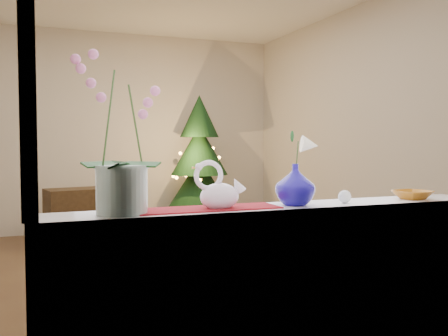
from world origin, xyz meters
The scene contains 16 objects.
ground centered at (0.00, 0.00, 0.00)m, with size 5.00×5.00×0.00m, color #3C2518.
wall_back centered at (0.00, 2.50, 1.35)m, with size 4.50×0.10×2.70m, color beige.
wall_front centered at (0.00, -2.50, 1.35)m, with size 4.50×0.10×2.70m, color beige.
wall_right centered at (2.25, 0.00, 1.35)m, with size 0.10×5.00×2.70m, color beige.
window_apron centered at (0.00, -2.46, 0.44)m, with size 2.20×0.08×0.88m, color white.
windowsill centered at (0.00, -2.37, 0.90)m, with size 2.20×0.26×0.04m, color white.
window_frame centered at (0.00, -2.47, 1.70)m, with size 2.22×0.06×1.60m, color white, non-canonical shape.
runner centered at (-0.38, -2.37, 0.92)m, with size 0.70×0.20×0.01m, color maroon.
orchid_pot centered at (-0.73, -2.38, 1.25)m, with size 0.23×0.23×0.66m, color silver, non-canonical shape.
swan centered at (-0.30, -2.39, 1.02)m, with size 0.24×0.11×0.20m, color white, non-canonical shape.
blue_vase centered at (0.07, -2.38, 1.03)m, with size 0.21×0.21×0.22m, color #0D066C.
lily centered at (0.07, -2.38, 1.23)m, with size 0.12×0.07×0.17m, color white, non-canonical shape.
paperweight centered at (0.34, -2.40, 0.95)m, with size 0.06×0.06×0.06m, color silver.
amber_dish centered at (0.76, -2.39, 0.94)m, with size 0.16×0.16×0.04m, color #9A5A12.
xmas_tree centered at (1.03, 1.95, 0.92)m, with size 1.01×1.01×1.84m, color black, non-canonical shape.
side_table centered at (-0.50, 1.79, 0.33)m, with size 0.87×0.44×0.66m, color black.
Camera 1 is at (-1.07, -4.43, 1.22)m, focal length 40.00 mm.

